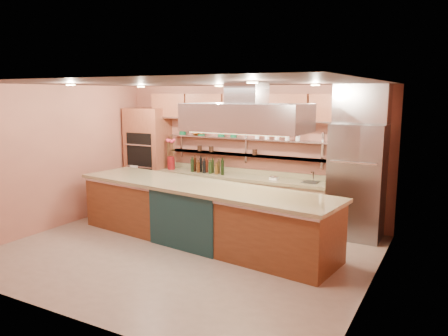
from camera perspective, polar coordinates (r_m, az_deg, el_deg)
The scene contains 21 objects.
floor at distance 7.54m, azimuth -5.17°, elevation -10.85°, with size 6.00×5.00×0.02m, color gray.
ceiling at distance 7.06m, azimuth -5.52°, elevation 11.02°, with size 6.00×5.00×0.02m, color black.
wall_back at distance 9.32m, azimuth 3.25°, elevation 2.10°, with size 6.00×0.04×2.80m, color #AE6752.
wall_front at distance 5.33m, azimuth -20.52°, elevation -4.32°, with size 6.00×0.04×2.80m, color #AE6752.
wall_left at distance 9.17m, azimuth -21.11°, elevation 1.33°, with size 0.04×5.00×2.80m, color #AE6752.
wall_right at distance 6.06m, azimuth 18.97°, elevation -2.58°, with size 0.04×5.00×2.80m, color #AE6752.
oven_stack at distance 10.38m, azimuth -9.86°, elevation 1.36°, with size 0.95×0.64×2.30m, color #975137.
refrigerator at distance 8.31m, azimuth 16.94°, elevation -1.70°, with size 0.95×0.72×2.10m, color gray.
back_counter at distance 9.25m, azimuth 2.11°, elevation -3.84°, with size 3.84×0.64×0.93m, color #9D7D5E.
wall_shelf_lower at distance 9.24m, azimuth 2.62°, elevation 1.72°, with size 3.60×0.26×0.03m, color #BABCC2.
wall_shelf_upper at distance 9.19m, azimuth 2.64°, elevation 3.88°, with size 3.60×0.26×0.03m, color #BABCC2.
upper_cabinets at distance 9.08m, azimuth 2.82°, elevation 7.92°, with size 4.60×0.36×0.55m, color #975137.
range_hood at distance 7.12m, azimuth 2.98°, elevation 6.61°, with size 2.00×1.00×0.45m, color #BABCC2.
ceiling_downlights at distance 7.23m, azimuth -4.61°, elevation 10.76°, with size 4.00×2.80×0.02m, color #FFE5A5.
island at distance 7.83m, azimuth -3.11°, elevation -5.96°, with size 4.98×1.08×1.04m, color brown.
flower_vase at distance 9.97m, azimuth -6.92°, elevation 0.68°, with size 0.17×0.17×0.30m, color maroon.
oil_bottle_cluster at distance 9.44m, azimuth -2.07°, elevation 0.18°, with size 0.88×0.25×0.28m, color black.
kitchen_scale at distance 8.79m, azimuth 6.53°, elevation -1.23°, with size 0.16×0.12×0.09m, color white.
bar_faucet at distance 8.62m, azimuth 11.59°, elevation -1.14°, with size 0.03×0.03×0.22m, color white.
copper_kettle at distance 9.77m, azimuth -3.75°, elevation 4.70°, with size 0.17×0.17×0.13m, color orange.
green_canister at distance 9.30m, azimuth 1.25°, elevation 4.55°, with size 0.14×0.14×0.16m, color #104C2B.
Camera 1 is at (3.95, -5.86, 2.64)m, focal length 35.00 mm.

